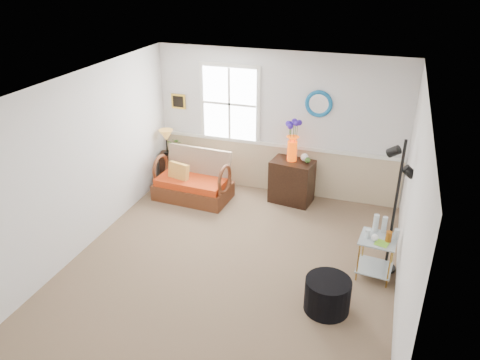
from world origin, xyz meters
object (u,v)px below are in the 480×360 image
(side_table, at_px, (376,257))
(lamp_stand, at_px, (170,168))
(cabinet, at_px, (292,181))
(floor_lamp, at_px, (395,208))
(ottoman, at_px, (327,295))
(loveseat, at_px, (192,176))

(side_table, bearing_deg, lamp_stand, 155.59)
(cabinet, bearing_deg, floor_lamp, -34.22)
(ottoman, bearing_deg, loveseat, 141.48)
(floor_lamp, bearing_deg, side_table, -104.03)
(loveseat, distance_m, cabinet, 1.78)
(lamp_stand, bearing_deg, ottoman, -37.82)
(loveseat, distance_m, side_table, 3.56)
(lamp_stand, distance_m, floor_lamp, 4.48)
(lamp_stand, xyz_separation_m, floor_lamp, (4.14, -1.59, 0.67))
(loveseat, xyz_separation_m, side_table, (3.30, -1.33, -0.13))
(side_table, bearing_deg, ottoman, -119.99)
(lamp_stand, xyz_separation_m, cabinet, (2.41, -0.03, 0.09))
(loveseat, height_order, lamp_stand, loveseat)
(cabinet, xyz_separation_m, floor_lamp, (1.73, -1.56, 0.58))
(cabinet, xyz_separation_m, ottoman, (1.06, -2.67, -0.17))
(lamp_stand, relative_size, ottoman, 1.05)
(ottoman, bearing_deg, side_table, 60.01)
(loveseat, distance_m, lamp_stand, 0.85)
(side_table, height_order, ottoman, side_table)
(lamp_stand, xyz_separation_m, side_table, (3.99, -1.81, 0.00))
(loveseat, bearing_deg, side_table, -18.75)
(ottoman, bearing_deg, cabinet, 111.74)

